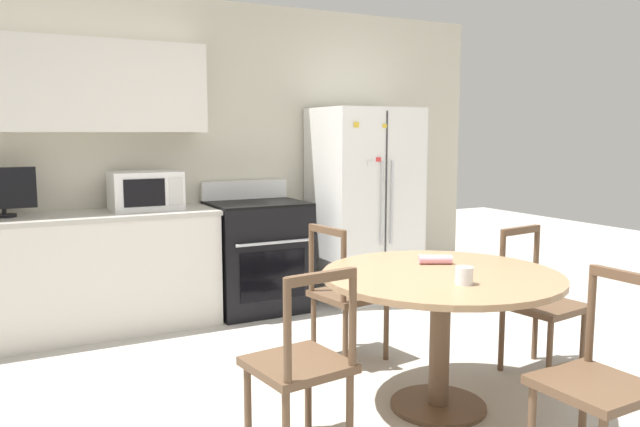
{
  "coord_description": "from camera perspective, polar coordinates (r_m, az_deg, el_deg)",
  "views": [
    {
      "loc": [
        -1.74,
        -2.57,
        1.49
      ],
      "look_at": [
        0.2,
        1.15,
        0.95
      ],
      "focal_mm": 35.0,
      "sensor_mm": 36.0,
      "label": 1
    }
  ],
  "objects": [
    {
      "name": "dining_table",
      "position": [
        3.43,
        10.99,
        -7.53
      ],
      "size": [
        1.28,
        1.28,
        0.75
      ],
      "color": "#997551",
      "rests_on": "ground_plane"
    },
    {
      "name": "back_wall",
      "position": [
        5.36,
        -12.12,
        6.6
      ],
      "size": [
        5.2,
        0.44,
        2.6
      ],
      "color": "beige",
      "rests_on": "ground_plane"
    },
    {
      "name": "folded_napkin",
      "position": [
        3.6,
        10.51,
        -4.16
      ],
      "size": [
        0.19,
        0.13,
        0.05
      ],
      "color": "pink",
      "rests_on": "dining_table"
    },
    {
      "name": "ground_plane",
      "position": [
        3.45,
        6.23,
        -18.35
      ],
      "size": [
        14.0,
        14.0,
        0.0
      ],
      "primitive_type": "plane",
      "color": "#B2ADA3"
    },
    {
      "name": "candle_glass",
      "position": [
        3.16,
        13.04,
        -5.66
      ],
      "size": [
        0.09,
        0.09,
        0.09
      ],
      "color": "silver",
      "rests_on": "dining_table"
    },
    {
      "name": "oven_range",
      "position": [
        5.3,
        -5.72,
        -3.8
      ],
      "size": [
        0.78,
        0.68,
        1.08
      ],
      "color": "black",
      "rests_on": "ground_plane"
    },
    {
      "name": "dining_chair_near",
      "position": [
        2.99,
        24.13,
        -14.0
      ],
      "size": [
        0.44,
        0.44,
        0.9
      ],
      "rotation": [
        0.0,
        0.0,
        1.61
      ],
      "color": "brown",
      "rests_on": "ground_plane"
    },
    {
      "name": "kitchen_counter",
      "position": [
        5.0,
        -20.94,
        -5.16
      ],
      "size": [
        2.0,
        0.64,
        0.9
      ],
      "color": "silver",
      "rests_on": "ground_plane"
    },
    {
      "name": "refrigerator",
      "position": [
        5.66,
        4.03,
        0.91
      ],
      "size": [
        0.86,
        0.74,
        1.71
      ],
      "color": "white",
      "rests_on": "ground_plane"
    },
    {
      "name": "microwave",
      "position": [
        5.04,
        -15.66,
        2.04
      ],
      "size": [
        0.53,
        0.39,
        0.3
      ],
      "color": "white",
      "rests_on": "kitchen_counter"
    },
    {
      "name": "dining_chair_left",
      "position": [
        2.94,
        -1.72,
        -13.73
      ],
      "size": [
        0.47,
        0.47,
        0.9
      ],
      "rotation": [
        0.0,
        0.0,
        6.41
      ],
      "color": "brown",
      "rests_on": "ground_plane"
    },
    {
      "name": "dining_chair_right",
      "position": [
        4.15,
        19.42,
        -7.82
      ],
      "size": [
        0.47,
        0.47,
        0.9
      ],
      "rotation": [
        0.0,
        0.0,
        3.28
      ],
      "color": "brown",
      "rests_on": "ground_plane"
    },
    {
      "name": "countertop_tv",
      "position": [
        4.94,
        -27.01,
        1.9
      ],
      "size": [
        0.44,
        0.16,
        0.35
      ],
      "color": "black",
      "rests_on": "kitchen_counter"
    },
    {
      "name": "dining_chair_far",
      "position": [
        4.14,
        2.42,
        -7.43
      ],
      "size": [
        0.48,
        0.48,
        0.9
      ],
      "rotation": [
        0.0,
        0.0,
        4.86
      ],
      "color": "brown",
      "rests_on": "ground_plane"
    }
  ]
}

